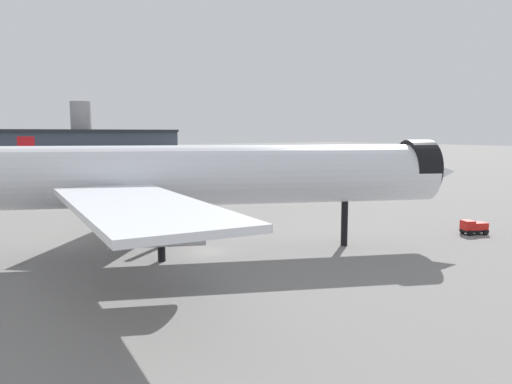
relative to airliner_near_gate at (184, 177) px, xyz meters
The scene contains 4 objects.
ground 8.67m from the airliner_near_gate, 27.46° to the right, with size 900.00×900.00×0.00m, color slate.
airliner_near_gate is the anchor object (origin of this frame).
airliner_far_taxiway 107.45m from the airliner_near_gate, 80.28° to the left, with size 43.93×39.53×11.99m.
baggage_tug_wing 37.92m from the airliner_near_gate, 19.82° to the right, with size 3.57×2.89×1.85m.
Camera 1 is at (-26.07, -47.03, 13.13)m, focal length 34.69 mm.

